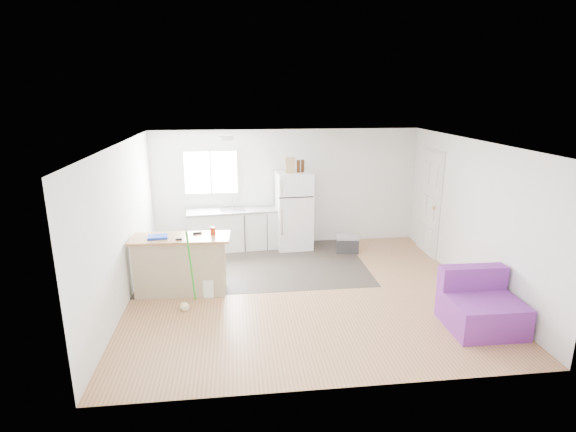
{
  "coord_description": "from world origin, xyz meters",
  "views": [
    {
      "loc": [
        -1.04,
        -6.63,
        3.14
      ],
      "look_at": [
        -0.18,
        0.7,
        1.08
      ],
      "focal_mm": 28.0,
      "sensor_mm": 36.0,
      "label": 1
    }
  ],
  "objects_px": {
    "peninsula": "(181,264)",
    "mop": "(186,295)",
    "cardboard_box": "(290,165)",
    "bottle_left": "(298,166)",
    "bottle_right": "(303,166)",
    "cooler": "(347,244)",
    "refrigerator": "(294,210)",
    "kitchen_cabinets": "(233,229)",
    "purple_seat": "(480,307)",
    "cleaner_jug": "(209,288)",
    "red_cup": "(213,231)",
    "blue_tray": "(158,237)"
  },
  "relations": [
    {
      "from": "cooler",
      "to": "cleaner_jug",
      "type": "relative_size",
      "value": 1.41
    },
    {
      "from": "bottle_right",
      "to": "blue_tray",
      "type": "bearing_deg",
      "value": -142.46
    },
    {
      "from": "kitchen_cabinets",
      "to": "cardboard_box",
      "type": "distance_m",
      "value": 1.75
    },
    {
      "from": "kitchen_cabinets",
      "to": "refrigerator",
      "type": "distance_m",
      "value": 1.29
    },
    {
      "from": "purple_seat",
      "to": "cooler",
      "type": "bearing_deg",
      "value": 110.03
    },
    {
      "from": "cooler",
      "to": "bottle_right",
      "type": "distance_m",
      "value": 1.8
    },
    {
      "from": "kitchen_cabinets",
      "to": "bottle_right",
      "type": "bearing_deg",
      "value": -8.22
    },
    {
      "from": "peninsula",
      "to": "mop",
      "type": "bearing_deg",
      "value": -75.47
    },
    {
      "from": "red_cup",
      "to": "blue_tray",
      "type": "height_order",
      "value": "red_cup"
    },
    {
      "from": "purple_seat",
      "to": "blue_tray",
      "type": "distance_m",
      "value": 4.82
    },
    {
      "from": "red_cup",
      "to": "kitchen_cabinets",
      "type": "bearing_deg",
      "value": 81.11
    },
    {
      "from": "kitchen_cabinets",
      "to": "red_cup",
      "type": "bearing_deg",
      "value": -104.31
    },
    {
      "from": "mop",
      "to": "cardboard_box",
      "type": "distance_m",
      "value": 3.46
    },
    {
      "from": "kitchen_cabinets",
      "to": "mop",
      "type": "relative_size",
      "value": 1.52
    },
    {
      "from": "kitchen_cabinets",
      "to": "cooler",
      "type": "xyz_separation_m",
      "value": [
        2.27,
        -0.49,
        -0.24
      ]
    },
    {
      "from": "refrigerator",
      "to": "cooler",
      "type": "distance_m",
      "value": 1.28
    },
    {
      "from": "kitchen_cabinets",
      "to": "red_cup",
      "type": "xyz_separation_m",
      "value": [
        -0.31,
        -1.95,
        0.58
      ]
    },
    {
      "from": "purple_seat",
      "to": "blue_tray",
      "type": "bearing_deg",
      "value": 161.65
    },
    {
      "from": "cardboard_box",
      "to": "bottle_left",
      "type": "relative_size",
      "value": 1.2
    },
    {
      "from": "kitchen_cabinets",
      "to": "blue_tray",
      "type": "relative_size",
      "value": 6.32
    },
    {
      "from": "bottle_left",
      "to": "cardboard_box",
      "type": "bearing_deg",
      "value": 178.78
    },
    {
      "from": "cleaner_jug",
      "to": "red_cup",
      "type": "distance_m",
      "value": 0.9
    },
    {
      "from": "refrigerator",
      "to": "peninsula",
      "type": "bearing_deg",
      "value": -140.24
    },
    {
      "from": "bottle_right",
      "to": "refrigerator",
      "type": "bearing_deg",
      "value": 175.74
    },
    {
      "from": "blue_tray",
      "to": "cardboard_box",
      "type": "bearing_deg",
      "value": 39.82
    },
    {
      "from": "red_cup",
      "to": "cardboard_box",
      "type": "bearing_deg",
      "value": 51.54
    },
    {
      "from": "refrigerator",
      "to": "cardboard_box",
      "type": "height_order",
      "value": "cardboard_box"
    },
    {
      "from": "bottle_left",
      "to": "bottle_right",
      "type": "height_order",
      "value": "same"
    },
    {
      "from": "mop",
      "to": "bottle_left",
      "type": "height_order",
      "value": "bottle_left"
    },
    {
      "from": "purple_seat",
      "to": "bottle_right",
      "type": "height_order",
      "value": "bottle_right"
    },
    {
      "from": "bottle_left",
      "to": "cooler",
      "type": "bearing_deg",
      "value": -20.88
    },
    {
      "from": "mop",
      "to": "blue_tray",
      "type": "relative_size",
      "value": 4.17
    },
    {
      "from": "purple_seat",
      "to": "red_cup",
      "type": "relative_size",
      "value": 7.95
    },
    {
      "from": "kitchen_cabinets",
      "to": "purple_seat",
      "type": "height_order",
      "value": "kitchen_cabinets"
    },
    {
      "from": "purple_seat",
      "to": "cleaner_jug",
      "type": "xyz_separation_m",
      "value": [
        -3.76,
        1.36,
        -0.13
      ]
    },
    {
      "from": "kitchen_cabinets",
      "to": "bottle_right",
      "type": "relative_size",
      "value": 7.59
    },
    {
      "from": "cardboard_box",
      "to": "cleaner_jug",
      "type": "bearing_deg",
      "value": -126.14
    },
    {
      "from": "cleaner_jug",
      "to": "kitchen_cabinets",
      "type": "bearing_deg",
      "value": 85.04
    },
    {
      "from": "purple_seat",
      "to": "cardboard_box",
      "type": "distance_m",
      "value": 4.37
    },
    {
      "from": "refrigerator",
      "to": "blue_tray",
      "type": "height_order",
      "value": "refrigerator"
    },
    {
      "from": "cleaner_jug",
      "to": "cardboard_box",
      "type": "height_order",
      "value": "cardboard_box"
    },
    {
      "from": "mop",
      "to": "kitchen_cabinets",
      "type": "bearing_deg",
      "value": 82.67
    },
    {
      "from": "kitchen_cabinets",
      "to": "refrigerator",
      "type": "relative_size",
      "value": 1.2
    },
    {
      "from": "refrigerator",
      "to": "cleaner_jug",
      "type": "distance_m",
      "value": 2.8
    },
    {
      "from": "mop",
      "to": "cardboard_box",
      "type": "xyz_separation_m",
      "value": [
        1.85,
        2.52,
        1.5
      ]
    },
    {
      "from": "bottle_left",
      "to": "blue_tray",
      "type": "bearing_deg",
      "value": -142.19
    },
    {
      "from": "purple_seat",
      "to": "cleaner_jug",
      "type": "distance_m",
      "value": 4.0
    },
    {
      "from": "kitchen_cabinets",
      "to": "cooler",
      "type": "height_order",
      "value": "kitchen_cabinets"
    },
    {
      "from": "cooler",
      "to": "mop",
      "type": "xyz_separation_m",
      "value": [
        -2.97,
        -2.15,
        0.06
      ]
    },
    {
      "from": "mop",
      "to": "peninsula",
      "type": "bearing_deg",
      "value": 109.86
    }
  ]
}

